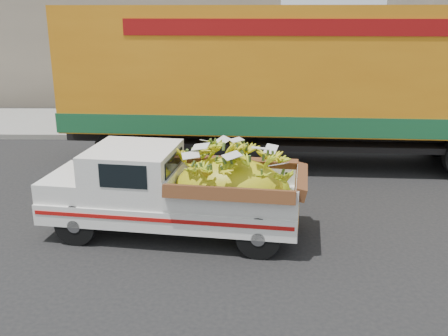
{
  "coord_description": "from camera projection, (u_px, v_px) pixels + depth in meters",
  "views": [
    {
      "loc": [
        -0.84,
        -7.58,
        3.67
      ],
      "look_at": [
        -0.96,
        0.77,
        1.04
      ],
      "focal_mm": 40.0,
      "sensor_mm": 36.0,
      "label": 1
    }
  ],
  "objects": [
    {
      "name": "pickup_truck",
      "position": [
        191.0,
        190.0,
        8.36
      ],
      "size": [
        4.45,
        2.16,
        1.5
      ],
      "rotation": [
        0.0,
        0.0,
        -0.15
      ],
      "color": "black",
      "rests_on": "ground"
    },
    {
      "name": "building_left",
      "position": [
        69.0,
        39.0,
        21.95
      ],
      "size": [
        18.0,
        6.0,
        5.0
      ],
      "primitive_type": "cube",
      "color": "gray",
      "rests_on": "ground"
    },
    {
      "name": "curb",
      "position": [
        259.0,
        137.0,
        14.95
      ],
      "size": [
        60.0,
        0.25,
        0.15
      ],
      "primitive_type": "cube",
      "color": "gray",
      "rests_on": "ground"
    },
    {
      "name": "semi_trailer",
      "position": [
        313.0,
        79.0,
        11.98
      ],
      "size": [
        12.04,
        3.26,
        3.8
      ],
      "rotation": [
        0.0,
        0.0,
        -0.06
      ],
      "color": "black",
      "rests_on": "ground"
    },
    {
      "name": "sidewalk",
      "position": [
        256.0,
        122.0,
        16.95
      ],
      "size": [
        60.0,
        4.0,
        0.14
      ],
      "primitive_type": "cube",
      "color": "gray",
      "rests_on": "ground"
    },
    {
      "name": "ground",
      "position": [
        281.0,
        242.0,
        8.32
      ],
      "size": [
        100.0,
        100.0,
        0.0
      ],
      "primitive_type": "plane",
      "color": "black",
      "rests_on": "ground"
    }
  ]
}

